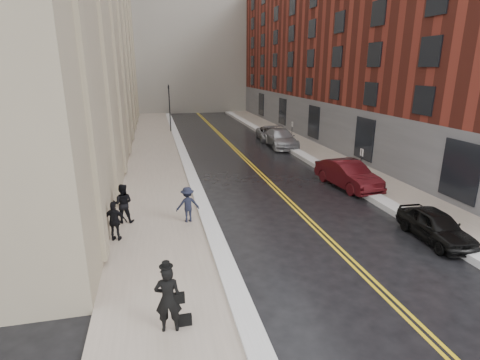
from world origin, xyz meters
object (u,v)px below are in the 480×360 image
pedestrian_a (123,203)px  car_black (435,226)px  pedestrian_main (168,299)px  car_silver_far (269,134)px  pedestrian_b (188,204)px  pedestrian_c (115,221)px  car_maroon (348,174)px  car_silver_near (281,138)px

pedestrian_a → car_black: bearing=169.4°
pedestrian_main → pedestrian_a: (-1.67, 7.98, -0.05)m
car_black → car_silver_far: (-0.03, 23.22, -0.01)m
pedestrian_b → pedestrian_main: bearing=75.8°
car_black → pedestrian_a: (-12.80, 4.56, 0.41)m
pedestrian_c → car_maroon: bearing=-145.3°
car_silver_near → pedestrian_a: size_ratio=3.04×
car_silver_far → pedestrian_a: pedestrian_a is taller
car_black → car_silver_near: car_silver_near is taller
car_silver_near → pedestrian_c: pedestrian_c is taller
car_black → car_silver_near: size_ratio=0.69×
car_maroon → pedestrian_b: bearing=-168.2°
car_black → pedestrian_a: 13.60m
car_maroon → car_silver_far: bearing=82.8°
pedestrian_main → pedestrian_c: size_ratio=1.16×
car_silver_far → pedestrian_c: (-12.97, -20.55, 0.34)m
pedestrian_a → car_silver_far: bearing=-115.4°
pedestrian_c → car_black: bearing=-177.0°
car_black → pedestrian_main: (-11.13, -3.42, 0.47)m
pedestrian_main → pedestrian_a: bearing=-72.0°
pedestrian_main → pedestrian_b: (1.21, 7.41, -0.14)m
car_maroon → pedestrian_a: bearing=-174.7°
car_black → pedestrian_main: pedestrian_main is taller
pedestrian_c → pedestrian_b: bearing=-142.3°
car_maroon → pedestrian_c: pedestrian_c is taller
car_black → car_silver_near: 19.74m
car_silver_near → pedestrian_main: 25.69m
car_silver_far → pedestrian_b: (-9.90, -19.24, 0.33)m
car_silver_far → pedestrian_main: pedestrian_main is taller
car_maroon → pedestrian_main: size_ratio=2.54×
car_black → pedestrian_b: size_ratio=2.31×
pedestrian_a → pedestrian_b: (2.88, -0.58, -0.09)m
car_silver_far → pedestrian_b: 21.64m
pedestrian_b → car_silver_far: bearing=-122.1°
car_black → car_silver_far: car_black is taller
pedestrian_main → car_silver_near: bearing=-109.4°
car_maroon → car_silver_near: (-0.03, 12.31, -0.00)m
car_silver_far → pedestrian_main: 28.87m
car_silver_near → pedestrian_c: size_ratio=3.32×
car_silver_near → car_silver_far: bearing=93.3°
pedestrian_main → pedestrian_a: 8.16m
car_silver_far → pedestrian_a: size_ratio=2.54×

